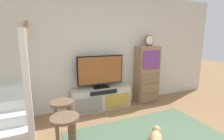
# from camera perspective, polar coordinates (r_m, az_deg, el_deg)

# --- Properties ---
(back_wall) EXTENTS (6.40, 0.12, 2.70)m
(back_wall) POSITION_cam_1_polar(r_m,az_deg,el_deg) (4.02, -1.15, 6.74)
(back_wall) COLOR beige
(back_wall) RESTS_ON ground_plane
(media_console) EXTENTS (1.39, 0.38, 0.52)m
(media_console) POSITION_cam_1_polar(r_m,az_deg,el_deg) (3.91, -3.74, -9.86)
(media_console) COLOR #BCB29E
(media_console) RESTS_ON ground_plane
(television) EXTENTS (1.09, 0.22, 0.75)m
(television) POSITION_cam_1_polar(r_m,az_deg,el_deg) (3.75, -3.98, -0.31)
(television) COLOR black
(television) RESTS_ON media_console
(side_cabinet) EXTENTS (0.58, 0.38, 1.45)m
(side_cabinet) POSITION_cam_1_polar(r_m,az_deg,el_deg) (4.35, 12.13, -1.50)
(side_cabinet) COLOR #93704C
(side_cabinet) RESTS_ON ground_plane
(desk_clock) EXTENTS (0.25, 0.08, 0.28)m
(desk_clock) POSITION_cam_1_polar(r_m,az_deg,el_deg) (4.25, 12.84, 9.98)
(desk_clock) COLOR #4C3823
(desk_clock) RESTS_ON side_cabinet
(staircase) EXTENTS (1.00, 1.36, 2.20)m
(staircase) POSITION_cam_1_polar(r_m,az_deg,el_deg) (3.77, -33.40, -10.77)
(staircase) COLOR white
(staircase) RESTS_ON ground_plane
(bar_stool_near) EXTENTS (0.34, 0.34, 0.75)m
(bar_stool_near) POSITION_cam_1_polar(r_m,az_deg,el_deg) (2.15, -15.98, -20.07)
(bar_stool_near) COLOR brown
(bar_stool_near) RESTS_ON ground_plane
(bar_stool_far) EXTENTS (0.34, 0.34, 0.74)m
(bar_stool_far) POSITION_cam_1_polar(r_m,az_deg,el_deg) (2.62, -16.98, -14.42)
(bar_stool_far) COLOR brown
(bar_stool_far) RESTS_ON ground_plane
(dog) EXTENTS (0.44, 0.47, 0.23)m
(dog) POSITION_cam_1_polar(r_m,az_deg,el_deg) (2.84, 15.14, -22.15)
(dog) COLOR tan
(dog) RESTS_ON ground_plane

